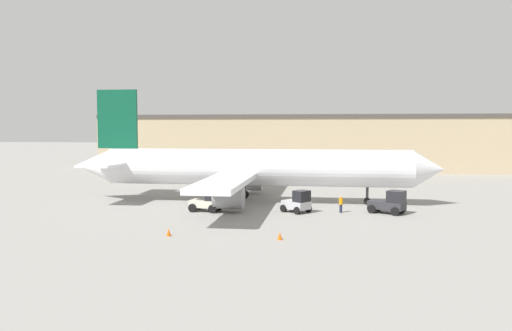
# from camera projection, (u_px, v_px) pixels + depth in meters

# --- Properties ---
(ground_plane) EXTENTS (400.00, 400.00, 0.00)m
(ground_plane) POSITION_uv_depth(u_px,v_px,m) (256.00, 202.00, 53.03)
(ground_plane) COLOR gray
(terminal_building) EXTENTS (88.80, 16.49, 10.25)m
(terminal_building) POSITION_uv_depth(u_px,v_px,m) (338.00, 142.00, 94.79)
(terminal_building) COLOR tan
(terminal_building) RESTS_ON ground_plane
(airplane) EXTENTS (39.52, 31.80, 12.03)m
(airplane) POSITION_uv_depth(u_px,v_px,m) (247.00, 168.00, 52.89)
(airplane) COLOR white
(airplane) RESTS_ON ground_plane
(ground_crew_worker) EXTENTS (0.35, 0.35, 1.60)m
(ground_crew_worker) POSITION_uv_depth(u_px,v_px,m) (341.00, 203.00, 46.46)
(ground_crew_worker) COLOR #1E2338
(ground_crew_worker) RESTS_ON ground_plane
(baggage_tug) EXTENTS (3.04, 2.96, 2.11)m
(baggage_tug) POSITION_uv_depth(u_px,v_px,m) (298.00, 202.00, 46.46)
(baggage_tug) COLOR #B2B2B7
(baggage_tug) RESTS_ON ground_plane
(belt_loader_truck) EXTENTS (3.08, 2.27, 2.05)m
(belt_loader_truck) POSITION_uv_depth(u_px,v_px,m) (208.00, 201.00, 47.08)
(belt_loader_truck) COLOR beige
(belt_loader_truck) RESTS_ON ground_plane
(pushback_tug) EXTENTS (3.58, 3.10, 2.17)m
(pushback_tug) POSITION_uv_depth(u_px,v_px,m) (390.00, 203.00, 45.89)
(pushback_tug) COLOR #2D2D33
(pushback_tug) RESTS_ON ground_plane
(safety_cone_near) EXTENTS (0.36, 0.36, 0.55)m
(safety_cone_near) POSITION_uv_depth(u_px,v_px,m) (169.00, 232.00, 36.47)
(safety_cone_near) COLOR #EF590F
(safety_cone_near) RESTS_ON ground_plane
(safety_cone_far) EXTENTS (0.36, 0.36, 0.55)m
(safety_cone_far) POSITION_uv_depth(u_px,v_px,m) (280.00, 236.00, 35.23)
(safety_cone_far) COLOR #EF590F
(safety_cone_far) RESTS_ON ground_plane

